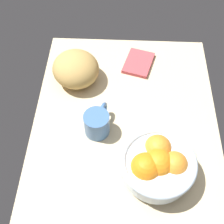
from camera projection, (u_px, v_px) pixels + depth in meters
The scene contains 5 objects.
ground_plane at pixel (125, 131), 91.36cm from camera, with size 78.43×56.06×3.00cm, color #CDB990.
fruit_bowl at pixel (157, 164), 77.48cm from camera, with size 19.82×19.82×10.25cm.
bread_loaf at pixel (76, 69), 97.30cm from camera, with size 15.48×14.93×10.20cm, color tan.
napkin_folded at pixel (138, 63), 105.00cm from camera, with size 11.94×8.91×1.31cm, color #B6454A.
mug at pixel (97, 123), 86.86cm from camera, with size 11.19×7.47×7.51cm.
Camera 1 is at (47.94, -1.79, 76.57)cm, focal length 48.15 mm.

